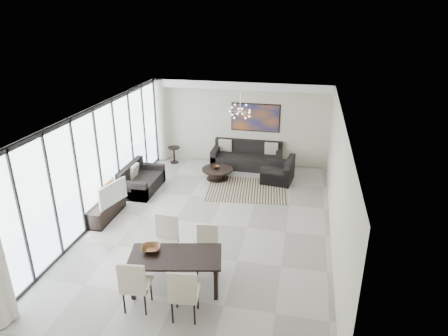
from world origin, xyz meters
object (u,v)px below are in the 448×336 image
(coffee_table, at_px, (217,173))
(tv_console, at_px, (107,210))
(sofa_main, at_px, (247,159))
(dining_table, at_px, (176,260))
(television, at_px, (110,193))

(coffee_table, height_order, tv_console, tv_console)
(tv_console, bearing_deg, coffee_table, 53.05)
(coffee_table, height_order, sofa_main, sofa_main)
(sofa_main, distance_m, dining_table, 6.64)
(sofa_main, xyz_separation_m, dining_table, (-0.37, -6.62, 0.36))
(sofa_main, relative_size, television, 2.35)
(sofa_main, bearing_deg, coffee_table, -121.16)
(tv_console, distance_m, dining_table, 3.57)
(coffee_table, xyz_separation_m, tv_console, (-2.30, -3.06, 0.03))
(tv_console, xyz_separation_m, dining_table, (2.69, -2.31, 0.43))
(sofa_main, relative_size, tv_console, 1.64)
(coffee_table, xyz_separation_m, sofa_main, (0.76, 1.26, 0.09))
(dining_table, bearing_deg, tv_console, 139.40)
(sofa_main, xyz_separation_m, television, (-2.90, -4.33, 0.45))
(television, bearing_deg, dining_table, -118.55)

